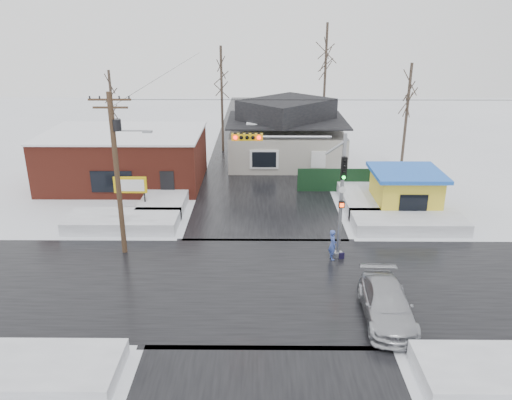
{
  "coord_description": "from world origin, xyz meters",
  "views": [
    {
      "loc": [
        -0.34,
        -21.94,
        12.63
      ],
      "look_at": [
        -0.56,
        3.98,
        3.0
      ],
      "focal_mm": 35.0,
      "sensor_mm": 36.0,
      "label": 1
    }
  ],
  "objects_px": {
    "pedestrian": "(332,245)",
    "car": "(387,304)",
    "utility_pole": "(118,166)",
    "kiosk": "(405,191)",
    "marquee_sign": "(130,186)",
    "traffic_signal": "(313,179)"
  },
  "relations": [
    {
      "from": "marquee_sign",
      "to": "car",
      "type": "bearing_deg",
      "value": -41.32
    },
    {
      "from": "utility_pole",
      "to": "marquee_sign",
      "type": "relative_size",
      "value": 3.53
    },
    {
      "from": "utility_pole",
      "to": "car",
      "type": "xyz_separation_m",
      "value": [
        13.16,
        -6.52,
        -4.38
      ]
    },
    {
      "from": "marquee_sign",
      "to": "car",
      "type": "height_order",
      "value": "marquee_sign"
    },
    {
      "from": "pedestrian",
      "to": "car",
      "type": "relative_size",
      "value": 0.34
    },
    {
      "from": "utility_pole",
      "to": "kiosk",
      "type": "xyz_separation_m",
      "value": [
        17.43,
        6.49,
        -3.65
      ]
    },
    {
      "from": "utility_pole",
      "to": "pedestrian",
      "type": "relative_size",
      "value": 5.23
    },
    {
      "from": "kiosk",
      "to": "marquee_sign",
      "type": "bearing_deg",
      "value": -178.45
    },
    {
      "from": "utility_pole",
      "to": "pedestrian",
      "type": "distance_m",
      "value": 12.34
    },
    {
      "from": "kiosk",
      "to": "pedestrian",
      "type": "height_order",
      "value": "kiosk"
    },
    {
      "from": "traffic_signal",
      "to": "car",
      "type": "distance_m",
      "value": 7.62
    },
    {
      "from": "utility_pole",
      "to": "kiosk",
      "type": "distance_m",
      "value": 18.95
    },
    {
      "from": "utility_pole",
      "to": "marquee_sign",
      "type": "height_order",
      "value": "utility_pole"
    },
    {
      "from": "pedestrian",
      "to": "car",
      "type": "distance_m",
      "value": 5.97
    },
    {
      "from": "car",
      "to": "traffic_signal",
      "type": "bearing_deg",
      "value": 117.68
    },
    {
      "from": "traffic_signal",
      "to": "car",
      "type": "height_order",
      "value": "traffic_signal"
    },
    {
      "from": "marquee_sign",
      "to": "pedestrian",
      "type": "height_order",
      "value": "marquee_sign"
    },
    {
      "from": "kiosk",
      "to": "pedestrian",
      "type": "distance_m",
      "value": 9.35
    },
    {
      "from": "marquee_sign",
      "to": "car",
      "type": "distance_m",
      "value": 18.99
    },
    {
      "from": "pedestrian",
      "to": "car",
      "type": "xyz_separation_m",
      "value": [
        1.6,
        -5.75,
        -0.13
      ]
    },
    {
      "from": "traffic_signal",
      "to": "pedestrian",
      "type": "relative_size",
      "value": 4.07
    },
    {
      "from": "utility_pole",
      "to": "kiosk",
      "type": "height_order",
      "value": "utility_pole"
    }
  ]
}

